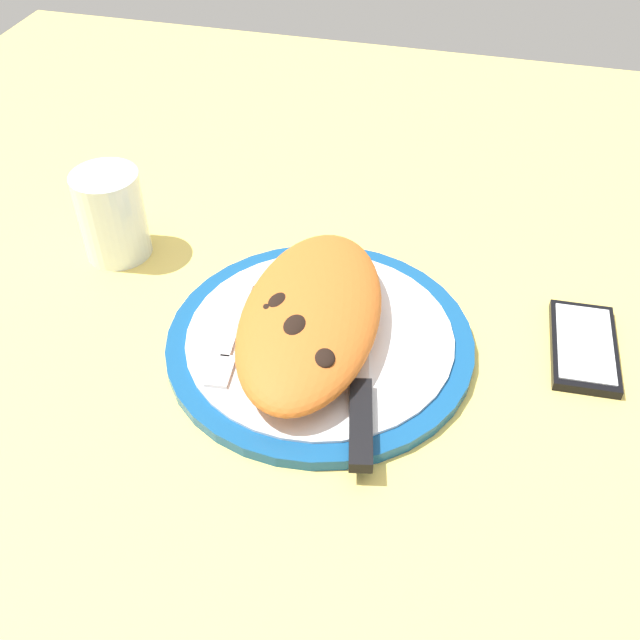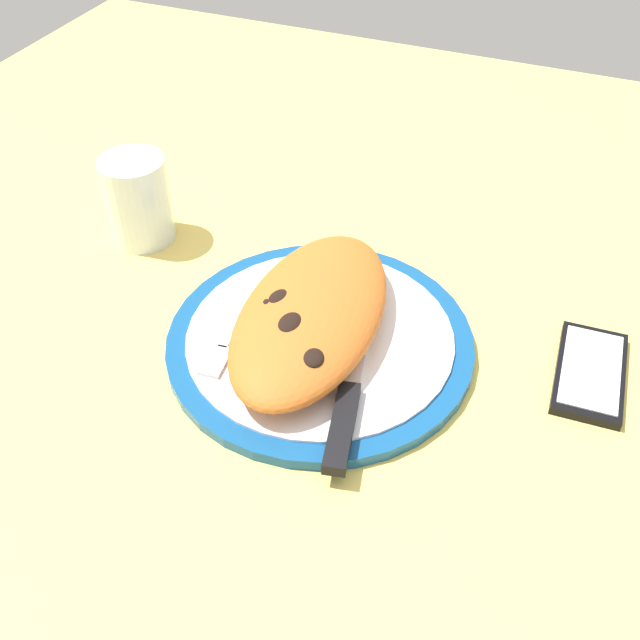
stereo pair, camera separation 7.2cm
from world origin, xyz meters
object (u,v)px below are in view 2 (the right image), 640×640
(fork, at_px, (231,333))
(water_glass, at_px, (139,205))
(smartphone, at_px, (590,372))
(plate, at_px, (320,341))
(calzone, at_px, (309,317))
(knife, at_px, (347,401))

(fork, relative_size, water_glass, 1.48)
(fork, relative_size, smartphone, 1.21)
(plate, bearing_deg, fork, -67.96)
(water_glass, bearing_deg, calzone, 68.96)
(fork, bearing_deg, knife, 73.19)
(fork, height_order, smartphone, fork)
(knife, height_order, water_glass, water_glass)
(knife, xyz_separation_m, smartphone, (-0.13, 0.20, -0.01))
(smartphone, bearing_deg, fork, -74.66)
(fork, xyz_separation_m, water_glass, (-0.13, -0.18, 0.03))
(plate, height_order, knife, knife)
(calzone, distance_m, water_glass, 0.27)
(calzone, relative_size, knife, 1.18)
(calzone, height_order, knife, calzone)
(plate, xyz_separation_m, calzone, (0.00, -0.01, 0.03))
(plate, xyz_separation_m, smartphone, (-0.06, 0.25, -0.00))
(smartphone, distance_m, water_glass, 0.52)
(knife, relative_size, smartphone, 1.81)
(knife, bearing_deg, water_glass, -117.74)
(calzone, bearing_deg, knife, 43.17)
(knife, bearing_deg, plate, -142.79)
(plate, xyz_separation_m, knife, (0.07, 0.06, 0.01))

